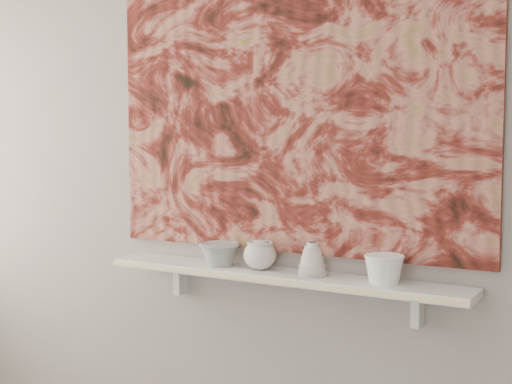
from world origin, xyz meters
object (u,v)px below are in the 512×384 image
Objects in this scene: shelf at (280,276)px; cup_cream at (260,255)px; painting at (291,103)px; bell_vessel at (312,259)px; bowl_white at (384,269)px; bowl_grey at (219,254)px.

cup_cream is at bearing 180.00° from shelf.
shelf is 0.63m from painting.
shelf is at bearing 180.00° from bell_vessel.
bowl_white is (0.39, 0.00, 0.06)m from shelf.
bell_vessel reaches higher than bowl_grey.
bell_vessel is at bearing 0.00° from bowl_grey.
cup_cream is 0.21m from bell_vessel.
bowl_white is (0.39, -0.08, -0.56)m from painting.
bell_vessel is (0.39, 0.00, 0.01)m from bowl_grey.
bowl_grey is at bearing 180.00° from bell_vessel.
painting is 11.13× the size of bowl_white.
painting is at bearing 43.86° from cup_cream.
painting is at bearing 168.45° from bowl_white.
cup_cream is (-0.08, 0.00, 0.07)m from shelf.
bowl_grey reaches higher than shelf.
bell_vessel is 0.88× the size of bowl_white.
cup_cream is (-0.08, -0.08, -0.56)m from painting.
bowl_white is (0.27, 0.00, -0.01)m from bell_vessel.
bell_vessel is at bearing 0.00° from cup_cream.
bowl_grey is 0.65m from bowl_white.
painting is 0.63m from bowl_grey.
cup_cream reaches higher than bowl_white.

